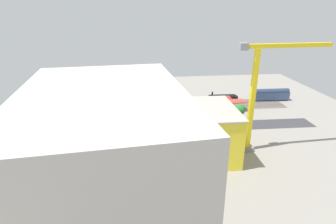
{
  "coord_description": "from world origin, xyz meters",
  "views": [
    {
      "loc": [
        19.03,
        97.02,
        43.37
      ],
      "look_at": [
        7.78,
        -1.32,
        5.21
      ],
      "focal_mm": 29.33,
      "sensor_mm": 36.0,
      "label": 1
    }
  ],
  "objects_px": {
    "parked_car_3": "(177,130)",
    "construction_building": "(178,133)",
    "street_tree_0": "(148,113)",
    "street_tree_3": "(239,110)",
    "tower_crane": "(262,88)",
    "parked_car_2": "(198,129)",
    "box_truck_0": "(189,127)",
    "freight_coach_far": "(126,104)",
    "parked_car_0": "(235,127)",
    "platform_canopy_far": "(169,99)",
    "street_tree_2": "(114,115)",
    "street_tree_1": "(155,111)",
    "parked_car_1": "(215,128)",
    "passenger_coach": "(271,94)",
    "platform_canopy_near": "(175,103)",
    "traffic_light": "(131,115)",
    "locomotive": "(224,98)"
  },
  "relations": [
    {
      "from": "platform_canopy_far",
      "to": "parked_car_2",
      "type": "distance_m",
      "value": 27.33
    },
    {
      "from": "platform_canopy_near",
      "to": "parked_car_0",
      "type": "relative_size",
      "value": 15.07
    },
    {
      "from": "parked_car_2",
      "to": "street_tree_0",
      "type": "bearing_deg",
      "value": -26.93
    },
    {
      "from": "freight_coach_far",
      "to": "parked_car_0",
      "type": "height_order",
      "value": "freight_coach_far"
    },
    {
      "from": "box_truck_0",
      "to": "street_tree_1",
      "type": "distance_m",
      "value": 15.35
    },
    {
      "from": "construction_building",
      "to": "traffic_light",
      "type": "distance_m",
      "value": 28.68
    },
    {
      "from": "parked_car_2",
      "to": "parked_car_1",
      "type": "bearing_deg",
      "value": -179.68
    },
    {
      "from": "street_tree_0",
      "to": "parked_car_2",
      "type": "bearing_deg",
      "value": 153.07
    },
    {
      "from": "platform_canopy_far",
      "to": "parked_car_1",
      "type": "relative_size",
      "value": 11.87
    },
    {
      "from": "tower_crane",
      "to": "box_truck_0",
      "type": "height_order",
      "value": "tower_crane"
    },
    {
      "from": "street_tree_2",
      "to": "parked_car_3",
      "type": "bearing_deg",
      "value": 160.13
    },
    {
      "from": "parked_car_2",
      "to": "street_tree_3",
      "type": "bearing_deg",
      "value": -157.18
    },
    {
      "from": "street_tree_0",
      "to": "street_tree_3",
      "type": "xyz_separation_m",
      "value": [
        -36.51,
        1.54,
        0.32
      ]
    },
    {
      "from": "parked_car_1",
      "to": "traffic_light",
      "type": "height_order",
      "value": "traffic_light"
    },
    {
      "from": "tower_crane",
      "to": "box_truck_0",
      "type": "relative_size",
      "value": 3.51
    },
    {
      "from": "platform_canopy_near",
      "to": "locomotive",
      "type": "distance_m",
      "value": 27.77
    },
    {
      "from": "traffic_light",
      "to": "platform_canopy_near",
      "type": "bearing_deg",
      "value": -147.55
    },
    {
      "from": "locomotive",
      "to": "parked_car_3",
      "type": "distance_m",
      "value": 41.09
    },
    {
      "from": "passenger_coach",
      "to": "freight_coach_far",
      "type": "xyz_separation_m",
      "value": [
        70.49,
        5.95,
        0.05
      ]
    },
    {
      "from": "parked_car_3",
      "to": "construction_building",
      "type": "distance_m",
      "value": 17.7
    },
    {
      "from": "street_tree_3",
      "to": "parked_car_1",
      "type": "bearing_deg",
      "value": 32.39
    },
    {
      "from": "traffic_light",
      "to": "parked_car_0",
      "type": "bearing_deg",
      "value": 168.17
    },
    {
      "from": "platform_canopy_far",
      "to": "street_tree_0",
      "type": "relative_size",
      "value": 8.7
    },
    {
      "from": "construction_building",
      "to": "street_tree_3",
      "type": "distance_m",
      "value": 37.31
    },
    {
      "from": "platform_canopy_far",
      "to": "box_truck_0",
      "type": "distance_m",
      "value": 26.48
    },
    {
      "from": "parked_car_2",
      "to": "platform_canopy_far",
      "type": "bearing_deg",
      "value": -72.43
    },
    {
      "from": "passenger_coach",
      "to": "street_tree_3",
      "type": "distance_m",
      "value": 33.65
    },
    {
      "from": "construction_building",
      "to": "street_tree_0",
      "type": "relative_size",
      "value": 5.11
    },
    {
      "from": "parked_car_2",
      "to": "construction_building",
      "type": "bearing_deg",
      "value": 58.46
    },
    {
      "from": "box_truck_0",
      "to": "street_tree_2",
      "type": "distance_m",
      "value": 29.43
    },
    {
      "from": "parked_car_2",
      "to": "street_tree_0",
      "type": "relative_size",
      "value": 0.7
    },
    {
      "from": "parked_car_3",
      "to": "platform_canopy_far",
      "type": "bearing_deg",
      "value": -89.72
    },
    {
      "from": "box_truck_0",
      "to": "construction_building",
      "type": "bearing_deg",
      "value": 67.84
    },
    {
      "from": "parked_car_2",
      "to": "street_tree_0",
      "type": "distance_m",
      "value": 20.75
    },
    {
      "from": "street_tree_0",
      "to": "street_tree_1",
      "type": "xyz_separation_m",
      "value": [
        -2.47,
        1.03,
        1.17
      ]
    },
    {
      "from": "street_tree_2",
      "to": "parked_car_2",
      "type": "bearing_deg",
      "value": 165.13
    },
    {
      "from": "platform_canopy_far",
      "to": "parked_car_3",
      "type": "height_order",
      "value": "platform_canopy_far"
    },
    {
      "from": "construction_building",
      "to": "box_truck_0",
      "type": "bearing_deg",
      "value": -110.86
    },
    {
      "from": "passenger_coach",
      "to": "tower_crane",
      "type": "relative_size",
      "value": 0.52
    },
    {
      "from": "freight_coach_far",
      "to": "platform_canopy_near",
      "type": "bearing_deg",
      "value": 167.49
    },
    {
      "from": "tower_crane",
      "to": "street_tree_3",
      "type": "xyz_separation_m",
      "value": [
        -3.24,
        -23.51,
        -15.74
      ]
    },
    {
      "from": "passenger_coach",
      "to": "platform_canopy_far",
      "type": "bearing_deg",
      "value": 5.18
    },
    {
      "from": "platform_canopy_far",
      "to": "street_tree_2",
      "type": "bearing_deg",
      "value": 36.96
    },
    {
      "from": "locomotive",
      "to": "parked_car_3",
      "type": "bearing_deg",
      "value": 48.19
    },
    {
      "from": "parked_car_0",
      "to": "traffic_light",
      "type": "relative_size",
      "value": 0.63
    },
    {
      "from": "parked_car_3",
      "to": "street_tree_3",
      "type": "xyz_separation_m",
      "value": [
        -26.38,
        -7.81,
        4.01
      ]
    },
    {
      "from": "platform_canopy_near",
      "to": "freight_coach_far",
      "type": "relative_size",
      "value": 3.14
    },
    {
      "from": "street_tree_0",
      "to": "street_tree_3",
      "type": "distance_m",
      "value": 36.55
    },
    {
      "from": "tower_crane",
      "to": "parked_car_2",
      "type": "bearing_deg",
      "value": -46.36
    },
    {
      "from": "locomotive",
      "to": "street_tree_1",
      "type": "xyz_separation_m",
      "value": [
        35.04,
        22.3,
        3.7
      ]
    }
  ]
}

